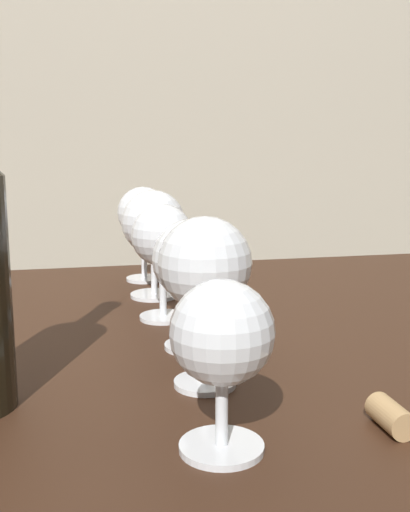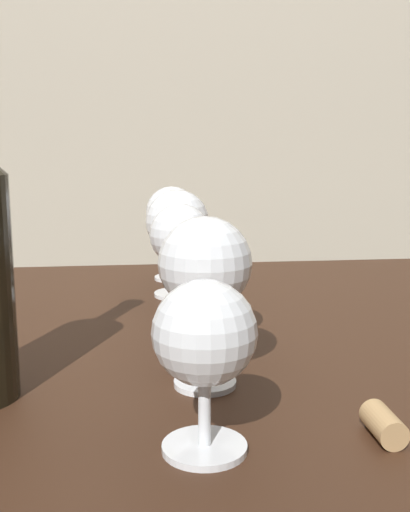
# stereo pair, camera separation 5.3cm
# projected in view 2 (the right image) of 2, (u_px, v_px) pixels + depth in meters

# --- Properties ---
(back_wall) EXTENTS (5.00, 0.08, 2.60)m
(back_wall) POSITION_uv_depth(u_px,v_px,m) (156.00, 31.00, 1.75)
(back_wall) COLOR #B2A893
(back_wall) RESTS_ON ground_plane
(dining_table) EXTENTS (1.23, 0.80, 0.77)m
(dining_table) POSITION_uv_depth(u_px,v_px,m) (196.00, 415.00, 0.73)
(dining_table) COLOR #382114
(dining_table) RESTS_ON ground_plane
(wine_glass_pinot) EXTENTS (0.07, 0.07, 0.12)m
(wine_glass_pinot) POSITION_uv_depth(u_px,v_px,m) (205.00, 337.00, 0.42)
(wine_glass_pinot) COLOR white
(wine_glass_pinot) RESTS_ON dining_table
(wine_glass_empty) EXTENTS (0.08, 0.08, 0.15)m
(wine_glass_empty) POSITION_uv_depth(u_px,v_px,m) (205.00, 267.00, 0.53)
(wine_glass_empty) COLOR white
(wine_glass_empty) RESTS_ON dining_table
(wine_glass_rose) EXTENTS (0.08, 0.08, 0.14)m
(wine_glass_rose) POSITION_uv_depth(u_px,v_px,m) (199.00, 261.00, 0.63)
(wine_glass_rose) COLOR white
(wine_glass_rose) RESTS_ON dining_table
(wine_glass_chardonnay) EXTENTS (0.08, 0.08, 0.14)m
(wine_glass_chardonnay) POSITION_uv_depth(u_px,v_px,m) (180.00, 237.00, 0.74)
(wine_glass_chardonnay) COLOR white
(wine_glass_chardonnay) RESTS_ON dining_table
(wine_glass_cabernet) EXTENTS (0.09, 0.09, 0.15)m
(wine_glass_cabernet) POSITION_uv_depth(u_px,v_px,m) (177.00, 225.00, 0.86)
(wine_glass_cabernet) COLOR white
(wine_glass_cabernet) RESTS_ON dining_table
(wine_glass_amber) EXTENTS (0.08, 0.08, 0.15)m
(wine_glass_amber) POSITION_uv_depth(u_px,v_px,m) (172.00, 214.00, 0.96)
(wine_glass_amber) COLOR white
(wine_glass_amber) RESTS_ON dining_table
(cork) EXTENTS (0.02, 0.04, 0.02)m
(cork) POSITION_uv_depth(u_px,v_px,m) (384.00, 424.00, 0.45)
(cork) COLOR tan
(cork) RESTS_ON dining_table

